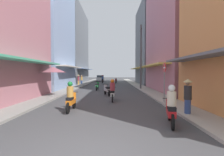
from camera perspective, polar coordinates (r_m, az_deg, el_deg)
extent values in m
plane|color=#424244|center=(23.44, -1.20, -3.17)|extent=(103.57, 103.57, 0.00)
cube|color=gray|center=(23.98, -12.05, -2.95)|extent=(1.56, 55.08, 0.12)
cube|color=#ADA89E|center=(23.75, 9.75, -2.98)|extent=(1.56, 55.08, 0.12)
cube|color=#4CB28C|center=(10.87, -29.66, 5.64)|extent=(1.10, 11.87, 0.12)
cube|color=#8CA5CC|center=(24.17, -22.30, 16.60)|extent=(6.00, 9.52, 16.52)
cube|color=silver|center=(22.27, -13.77, 3.73)|extent=(1.10, 8.57, 0.12)
cube|color=slate|center=(35.22, -14.58, 10.29)|extent=(6.00, 13.74, 14.53)
cube|color=#8CA5CC|center=(34.11, -8.82, 3.07)|extent=(1.10, 12.37, 0.12)
cube|color=slate|center=(8.50, 29.90, 6.78)|extent=(1.10, 8.21, 0.12)
cube|color=#B7727F|center=(20.48, 23.25, 16.12)|extent=(6.00, 11.13, 14.29)
cube|color=#EFD159|center=(18.77, 13.17, 4.11)|extent=(1.10, 10.02, 0.12)
cube|color=slate|center=(31.19, 14.80, 10.72)|extent=(6.00, 10.25, 13.79)
cube|color=#EFD159|center=(30.14, 8.27, 3.24)|extent=(1.10, 9.22, 0.12)
cylinder|color=black|center=(33.53, -3.34, -1.20)|extent=(0.16, 0.57, 0.56)
cylinder|color=black|center=(32.28, -3.18, -1.31)|extent=(0.16, 0.57, 0.56)
cube|color=black|center=(32.85, -3.26, -0.88)|extent=(0.41, 1.03, 0.24)
cube|color=black|center=(32.64, -3.23, -0.54)|extent=(0.35, 0.59, 0.14)
cylinder|color=black|center=(33.39, -3.33, -0.49)|extent=(0.28, 0.28, 0.45)
cylinder|color=black|center=(33.38, -3.33, -0.06)|extent=(0.55, 0.10, 0.03)
cylinder|color=#334C8C|center=(32.68, -3.24, 0.08)|extent=(0.34, 0.34, 0.55)
sphere|color=maroon|center=(32.67, -3.24, 0.78)|extent=(0.26, 0.26, 0.26)
cylinder|color=black|center=(9.86, -12.76, -8.45)|extent=(0.09, 0.56, 0.56)
cylinder|color=black|center=(8.67, -14.75, -9.88)|extent=(0.09, 0.56, 0.56)
cube|color=orange|center=(9.17, -13.78, -7.83)|extent=(0.29, 1.00, 0.24)
cube|color=black|center=(8.95, -14.12, -6.78)|extent=(0.29, 0.56, 0.14)
cylinder|color=orange|center=(9.67, -12.95, -6.13)|extent=(0.28, 0.28, 0.45)
cylinder|color=black|center=(9.64, -12.96, -4.66)|extent=(0.55, 0.04, 0.03)
cylinder|color=#BF8C3F|center=(8.95, -14.05, -4.52)|extent=(0.34, 0.34, 0.55)
sphere|color=#197233|center=(8.92, -14.07, -1.96)|extent=(0.26, 0.26, 0.26)
cylinder|color=black|center=(32.24, 1.28, -1.31)|extent=(0.14, 0.57, 0.56)
cylinder|color=black|center=(33.48, 1.48, -1.20)|extent=(0.14, 0.57, 0.56)
cube|color=maroon|center=(32.90, 1.39, -0.87)|extent=(0.39, 1.02, 0.24)
cube|color=black|center=(33.09, 1.42, -0.51)|extent=(0.34, 0.59, 0.14)
cylinder|color=maroon|center=(32.35, 1.30, -0.56)|extent=(0.28, 0.28, 0.45)
cylinder|color=black|center=(32.34, 1.30, -0.12)|extent=(0.55, 0.09, 0.03)
cylinder|color=black|center=(15.66, -2.35, -4.61)|extent=(0.25, 0.56, 0.56)
cylinder|color=black|center=(14.47, -1.02, -5.14)|extent=(0.25, 0.56, 0.56)
cube|color=#B2B2B7|center=(14.99, -1.66, -4.05)|extent=(0.58, 1.04, 0.24)
cube|color=black|center=(14.78, -1.44, -3.35)|extent=(0.44, 0.62, 0.14)
cylinder|color=#B2B2B7|center=(15.50, -2.23, -3.12)|extent=(0.28, 0.28, 0.45)
cylinder|color=black|center=(15.48, -2.23, -2.19)|extent=(0.53, 0.20, 0.03)
cylinder|color=black|center=(12.70, 0.21, -6.11)|extent=(0.09, 0.56, 0.56)
cylinder|color=black|center=(11.46, 0.11, -6.97)|extent=(0.09, 0.56, 0.56)
cube|color=silver|center=(12.00, 0.16, -5.51)|extent=(0.29, 1.00, 0.24)
cube|color=black|center=(11.78, 0.15, -4.67)|extent=(0.29, 0.56, 0.14)
cylinder|color=silver|center=(12.53, 0.20, -4.28)|extent=(0.28, 0.28, 0.45)
cylinder|color=black|center=(12.50, 0.20, -3.14)|extent=(0.55, 0.04, 0.03)
cylinder|color=#99333F|center=(11.80, 0.15, -2.95)|extent=(0.34, 0.34, 0.55)
sphere|color=orange|center=(11.77, 0.15, -1.01)|extent=(0.26, 0.26, 0.26)
cylinder|color=black|center=(7.69, 18.85, -11.43)|extent=(0.20, 0.56, 0.56)
cylinder|color=black|center=(6.48, 19.93, -13.93)|extent=(0.20, 0.56, 0.56)
cube|color=red|center=(6.98, 19.40, -10.93)|extent=(0.50, 1.04, 0.24)
cube|color=black|center=(6.75, 19.60, -9.64)|extent=(0.40, 0.61, 0.14)
cylinder|color=red|center=(7.48, 18.98, -8.51)|extent=(0.28, 0.28, 0.45)
cylinder|color=black|center=(7.44, 19.00, -6.62)|extent=(0.54, 0.15, 0.03)
cylinder|color=beige|center=(6.74, 19.59, -6.64)|extent=(0.34, 0.34, 0.55)
sphere|color=silver|center=(6.69, 19.62, -3.25)|extent=(0.26, 0.26, 0.26)
cylinder|color=black|center=(20.10, -4.79, -3.20)|extent=(0.10, 0.56, 0.56)
cylinder|color=black|center=(18.87, -5.29, -3.53)|extent=(0.10, 0.56, 0.56)
cube|color=#197233|center=(19.42, -5.06, -2.72)|extent=(0.32, 1.01, 0.24)
cube|color=black|center=(19.21, -5.14, -2.17)|extent=(0.30, 0.57, 0.14)
cylinder|color=#197233|center=(19.95, -4.84, -2.03)|extent=(0.28, 0.28, 0.45)
cylinder|color=black|center=(19.93, -4.85, -1.31)|extent=(0.55, 0.05, 0.03)
cube|color=silver|center=(40.19, -3.97, -0.25)|extent=(1.96, 4.18, 0.70)
cube|color=#333D47|center=(40.03, -3.98, 0.53)|extent=(1.70, 2.18, 0.60)
cylinder|color=black|center=(41.48, -4.96, -0.57)|extent=(0.21, 0.65, 0.64)
cylinder|color=black|center=(41.44, -2.89, -0.57)|extent=(0.21, 0.65, 0.64)
cylinder|color=black|center=(38.98, -5.12, -0.73)|extent=(0.21, 0.65, 0.64)
cylinder|color=black|center=(38.94, -2.91, -0.72)|extent=(0.21, 0.65, 0.64)
cylinder|color=#BF8C3F|center=(27.44, -11.34, -1.67)|extent=(0.28, 0.28, 0.77)
cylinder|color=#99333F|center=(27.41, -11.35, -0.18)|extent=(0.34, 0.34, 0.65)
sphere|color=tan|center=(27.40, -11.36, 0.79)|extent=(0.22, 0.22, 0.22)
cone|color=#D1B77A|center=(27.39, -11.36, 1.00)|extent=(0.44, 0.44, 0.16)
cylinder|color=#334C8C|center=(28.92, -10.28, -1.51)|extent=(0.28, 0.28, 0.75)
cylinder|color=#BF8C3F|center=(28.88, -10.29, -0.14)|extent=(0.34, 0.34, 0.63)
sphere|color=tan|center=(28.87, -10.30, 0.76)|extent=(0.22, 0.22, 0.22)
cylinder|color=#334C8C|center=(8.71, 24.30, -9.21)|extent=(0.28, 0.28, 0.77)
cylinder|color=#262628|center=(8.61, 24.36, -4.54)|extent=(0.34, 0.34, 0.65)
sphere|color=#9E7256|center=(8.57, 24.40, -1.43)|extent=(0.22, 0.22, 0.22)
cone|color=#D1B77A|center=(8.57, 24.41, -0.77)|extent=(0.44, 0.44, 0.16)
cylinder|color=#99999E|center=(14.26, -19.41, -1.77)|extent=(0.05, 0.05, 2.33)
cone|color=#8C4C59|center=(14.23, -19.46, 2.72)|extent=(2.05, 2.05, 0.45)
cylinder|color=#4C4C4F|center=(20.60, 9.77, 6.93)|extent=(0.20, 0.20, 7.77)
cylinder|color=#3F382D|center=(21.15, 9.81, 15.83)|extent=(0.08, 1.20, 0.08)
cylinder|color=gray|center=(11.13, 17.35, -2.03)|extent=(0.07, 0.07, 2.60)
cylinder|color=red|center=(11.11, 17.40, 3.38)|extent=(0.02, 0.60, 0.60)
cube|color=white|center=(11.11, 17.40, 3.38)|extent=(0.03, 0.40, 0.10)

